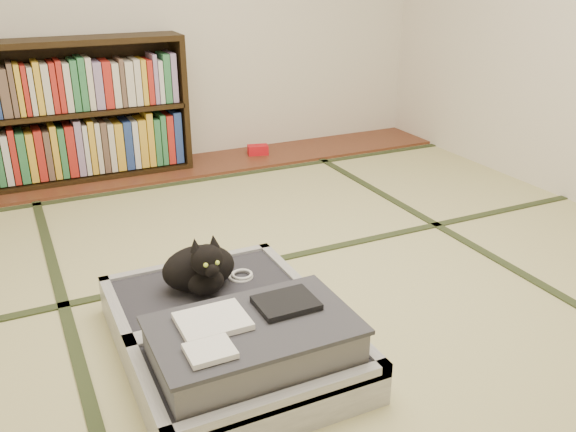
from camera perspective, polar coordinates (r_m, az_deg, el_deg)
name	(u,v)px	position (r m, az deg, el deg)	size (l,w,h in m)	color
floor	(312,298)	(2.72, 2.26, -7.64)	(4.50, 4.50, 0.00)	#CDCC88
wood_strip	(182,167)	(4.43, -9.88, 4.50)	(4.00, 0.50, 0.02)	brown
red_item	(258,150)	(4.63, -2.84, 6.21)	(0.15, 0.09, 0.07)	red
tatami_borders	(267,252)	(3.11, -1.98, -3.41)	(4.00, 4.50, 0.01)	#2D381E
bookcase	(87,113)	(4.27, -18.33, 9.16)	(1.31, 0.30, 0.92)	black
suitcase	(233,335)	(2.29, -5.19, -11.05)	(0.77, 1.02, 0.30)	#BCBCC1
cat	(201,268)	(2.45, -8.14, -4.87)	(0.34, 0.34, 0.27)	black
cable_coil	(241,276)	(2.57, -4.41, -5.59)	(0.11, 0.11, 0.03)	white
hanger	(248,352)	(2.36, -3.73, -12.62)	(0.40, 0.19, 0.01)	black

